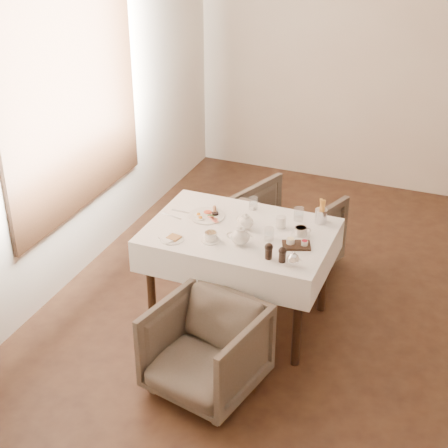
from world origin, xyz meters
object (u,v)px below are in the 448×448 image
Objects in this scene: armchair_near at (206,350)px; teapot_centre at (246,221)px; table at (240,244)px; breakfast_plate at (207,215)px; armchair_far at (286,232)px.

armchair_near is 0.96m from teapot_centre.
table is 0.18m from teapot_centre.
breakfast_plate is at bearing 124.48° from armchair_near.
armchair_far is at bearing 101.08° from armchair_near.
armchair_far is (0.03, 1.58, 0.04)m from armchair_near.
breakfast_plate is (-0.39, -0.70, 0.43)m from armchair_far.
armchair_far is 2.81× the size of breakfast_plate.
armchair_near is at bearing -67.09° from breakfast_plate.
breakfast_plate reaches higher than table.
table is 8.60× the size of teapot_centre.
armchair_far is at bearing 99.18° from teapot_centre.
teapot_centre is (0.03, 0.03, 0.18)m from table.
breakfast_plate is (-0.29, 0.10, 0.13)m from table.
breakfast_plate is at bearing -178.05° from teapot_centre.
breakfast_plate is 0.33m from teapot_centre.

